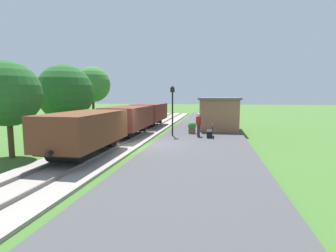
{
  "coord_description": "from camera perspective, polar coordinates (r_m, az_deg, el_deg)",
  "views": [
    {
      "loc": [
        4.03,
        -15.1,
        3.22
      ],
      "look_at": [
        0.99,
        1.57,
        1.2
      ],
      "focal_mm": 27.45,
      "sensor_mm": 36.0,
      "label": 1
    }
  ],
  "objects": [
    {
      "name": "ground_plane",
      "position": [
        15.95,
        -4.52,
        -4.86
      ],
      "size": [
        160.0,
        160.0,
        0.0
      ],
      "primitive_type": "plane",
      "color": "#3D6628"
    },
    {
      "name": "platform_slab",
      "position": [
        15.43,
        7.07,
        -4.82
      ],
      "size": [
        6.0,
        60.0,
        0.25
      ],
      "primitive_type": "cube",
      "color": "#424244",
      "rests_on": "ground"
    },
    {
      "name": "track_ballast",
      "position": [
        16.71,
        -12.53,
        -4.26
      ],
      "size": [
        3.8,
        60.0,
        0.12
      ],
      "primitive_type": "cube",
      "color": "gray",
      "rests_on": "ground"
    },
    {
      "name": "rail_near",
      "position": [
        16.42,
        -10.22,
        -3.94
      ],
      "size": [
        0.07,
        60.0,
        0.14
      ],
      "primitive_type": "cube",
      "color": "slate",
      "rests_on": "track_ballast"
    },
    {
      "name": "rail_far",
      "position": [
        16.98,
        -14.78,
        -3.71
      ],
      "size": [
        0.07,
        60.0,
        0.14
      ],
      "primitive_type": "cube",
      "color": "slate",
      "rests_on": "track_ballast"
    },
    {
      "name": "freight_train",
      "position": [
        19.67,
        -8.78,
        1.4
      ],
      "size": [
        2.5,
        19.4,
        2.12
      ],
      "color": "brown",
      "rests_on": "rail_near"
    },
    {
      "name": "station_hut",
      "position": [
        23.9,
        11.23,
        2.91
      ],
      "size": [
        3.5,
        5.8,
        2.78
      ],
      "color": "#9E6B4C",
      "rests_on": "platform_slab"
    },
    {
      "name": "bench_near_hut",
      "position": [
        18.75,
        9.44,
        -0.95
      ],
      "size": [
        0.42,
        1.5,
        0.91
      ],
      "color": "black",
      "rests_on": "platform_slab"
    },
    {
      "name": "bench_down_platform",
      "position": [
        28.75,
        9.78,
        1.71
      ],
      "size": [
        0.42,
        1.5,
        0.91
      ],
      "color": "black",
      "rests_on": "platform_slab"
    },
    {
      "name": "person_waiting",
      "position": [
        18.81,
        6.79,
        0.54
      ],
      "size": [
        0.36,
        0.44,
        1.71
      ],
      "rotation": [
        0.0,
        0.0,
        2.76
      ],
      "color": "#38332D",
      "rests_on": "platform_slab"
    },
    {
      "name": "potted_planter",
      "position": [
        20.28,
        5.35,
        -0.3
      ],
      "size": [
        0.64,
        0.64,
        0.92
      ],
      "color": "brown",
      "rests_on": "platform_slab"
    },
    {
      "name": "lamp_post_near",
      "position": [
        18.94,
        1.01,
        5.53
      ],
      "size": [
        0.28,
        0.28,
        3.7
      ],
      "color": "black",
      "rests_on": "platform_slab"
    },
    {
      "name": "tree_trackside_near",
      "position": [
        15.41,
        -32.06,
        6.04
      ],
      "size": [
        3.31,
        3.31,
        4.96
      ],
      "color": "#4C3823",
      "rests_on": "ground"
    },
    {
      "name": "tree_trackside_mid",
      "position": [
        21.37,
        -21.88,
        6.87
      ],
      "size": [
        4.26,
        4.26,
        5.56
      ],
      "color": "#4C3823",
      "rests_on": "ground"
    },
    {
      "name": "tree_trackside_far",
      "position": [
        29.57,
        -16.41,
        8.83
      ],
      "size": [
        3.85,
        3.85,
        6.34
      ],
      "color": "#4C3823",
      "rests_on": "ground"
    }
  ]
}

